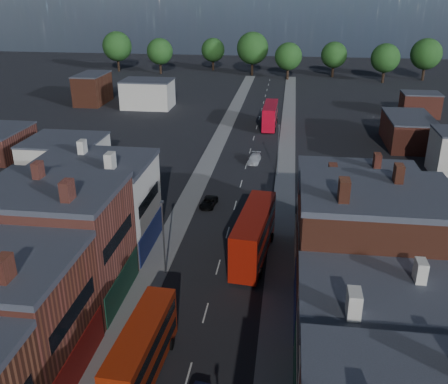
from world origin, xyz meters
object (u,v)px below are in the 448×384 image
(bus_1, at_px, (254,234))
(bus_2, at_px, (270,115))
(ped_1, at_px, (119,353))
(car_2, at_px, (209,202))
(car_3, at_px, (254,159))
(bus_0, at_px, (142,351))

(bus_1, bearing_deg, bus_2, 96.84)
(bus_1, distance_m, ped_1, 20.18)
(bus_2, height_order, car_2, bus_2)
(car_3, height_order, ped_1, ped_1)
(car_2, xyz_separation_m, ped_1, (-2.02, -30.68, 0.51))
(bus_2, xyz_separation_m, ped_1, (-8.21, -71.69, -1.55))
(bus_0, distance_m, car_3, 50.58)
(bus_1, distance_m, car_3, 31.51)
(bus_0, distance_m, bus_2, 72.98)
(bus_0, bearing_deg, ped_1, 157.58)
(car_2, bearing_deg, bus_2, 87.04)
(bus_1, relative_size, ped_1, 6.62)
(bus_0, distance_m, ped_1, 2.80)
(car_2, xyz_separation_m, car_3, (4.72, 18.61, 0.09))
(bus_1, xyz_separation_m, car_3, (-2.30, 31.34, -2.24))
(bus_2, xyz_separation_m, car_2, (-6.20, -41.01, -2.07))
(bus_0, distance_m, car_2, 31.79)
(car_3, bearing_deg, bus_0, -89.84)
(bus_1, relative_size, car_2, 3.12)
(car_3, bearing_deg, bus_1, -80.51)
(bus_2, distance_m, car_2, 41.52)
(car_2, bearing_deg, ped_1, -88.13)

